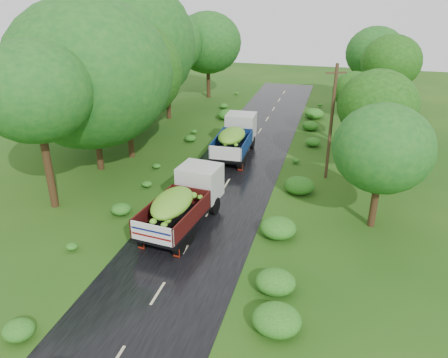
% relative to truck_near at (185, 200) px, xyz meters
% --- Properties ---
extents(ground, '(120.00, 120.00, 0.00)m').
position_rel_truck_near_xyz_m(ground, '(0.83, -6.03, -1.61)').
color(ground, '#13410E').
rests_on(ground, ground).
extents(road, '(6.50, 80.00, 0.02)m').
position_rel_truck_near_xyz_m(road, '(0.83, -1.03, -1.60)').
color(road, black).
rests_on(road, ground).
extents(road_lines, '(0.12, 69.60, 0.00)m').
position_rel_truck_near_xyz_m(road_lines, '(0.83, -0.03, -1.58)').
color(road_lines, '#BFB78C').
rests_on(road_lines, road).
extents(truck_near, '(3.12, 6.98, 2.84)m').
position_rel_truck_near_xyz_m(truck_near, '(0.00, 0.00, 0.00)').
color(truck_near, black).
rests_on(truck_near, ground).
extents(truck_far, '(2.56, 6.80, 2.83)m').
position_rel_truck_near_xyz_m(truck_far, '(0.12, 11.43, -0.01)').
color(truck_far, black).
rests_on(truck_far, ground).
extents(utility_pole, '(1.32, 0.65, 7.96)m').
position_rel_truck_near_xyz_m(utility_pole, '(7.34, 8.81, 2.49)').
color(utility_pole, '#382616').
rests_on(utility_pole, ground).
extents(trees_left, '(7.97, 32.90, 10.14)m').
position_rel_truck_near_xyz_m(trees_left, '(-9.34, 13.92, 5.35)').
color(trees_left, black).
rests_on(trees_left, ground).
extents(trees_right, '(5.98, 29.58, 7.62)m').
position_rel_truck_near_xyz_m(trees_right, '(10.52, 16.35, 3.77)').
color(trees_right, black).
rests_on(trees_right, ground).
extents(shrubs, '(11.90, 44.00, 0.70)m').
position_rel_truck_near_xyz_m(shrubs, '(0.83, 7.97, -1.26)').
color(shrubs, '#185814').
rests_on(shrubs, ground).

